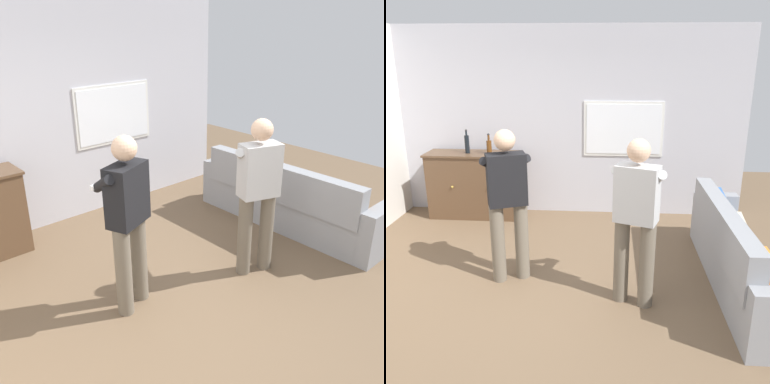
{
  "view_description": "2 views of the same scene",
  "coord_description": "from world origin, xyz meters",
  "views": [
    {
      "loc": [
        -2.35,
        -2.45,
        2.6
      ],
      "look_at": [
        0.25,
        0.4,
        0.99
      ],
      "focal_mm": 40.0,
      "sensor_mm": 36.0,
      "label": 1
    },
    {
      "loc": [
        0.59,
        -3.75,
        2.42
      ],
      "look_at": [
        0.29,
        0.27,
        1.09
      ],
      "focal_mm": 40.0,
      "sensor_mm": 36.0,
      "label": 2
    }
  ],
  "objects": [
    {
      "name": "wall_back_with_window",
      "position": [
        0.02,
        2.66,
        1.4
      ],
      "size": [
        5.2,
        0.15,
        2.8
      ],
      "color": "silver",
      "rests_on": "ground"
    },
    {
      "name": "couch",
      "position": [
        1.96,
        0.48,
        0.35
      ],
      "size": [
        0.57,
        2.58,
        0.89
      ],
      "color": "gray",
      "rests_on": "ground"
    },
    {
      "name": "person_standing_left",
      "position": [
        -0.48,
        0.45,
        0.94
      ],
      "size": [
        0.52,
        0.52,
        1.68
      ],
      "color": "#6B6051",
      "rests_on": "ground"
    },
    {
      "name": "ground",
      "position": [
        0.0,
        0.0,
        0.0
      ],
      "size": [
        10.4,
        10.4,
        0.0
      ],
      "primitive_type": "plane",
      "color": "brown"
    },
    {
      "name": "person_standing_right",
      "position": [
        0.86,
        0.07,
        0.94
      ],
      "size": [
        0.52,
        0.52,
        1.68
      ],
      "color": "#6B6051",
      "rests_on": "ground"
    }
  ]
}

